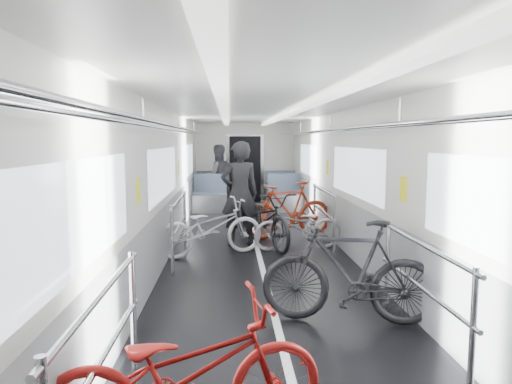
{
  "coord_description": "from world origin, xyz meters",
  "views": [
    {
      "loc": [
        -0.48,
        -6.97,
        1.91
      ],
      "look_at": [
        0.0,
        1.23,
        0.96
      ],
      "focal_mm": 32.0,
      "sensor_mm": 36.0,
      "label": 1
    }
  ],
  "objects_px": {
    "bike_left_near": "(186,373)",
    "bike_right_near": "(349,272)",
    "bike_right_far": "(289,210)",
    "bike_right_mid": "(298,226)",
    "bike_left_far": "(210,227)",
    "bike_aisle": "(266,219)",
    "person_seated": "(218,177)",
    "person_standing": "(240,194)"
  },
  "relations": [
    {
      "from": "bike_right_near",
      "to": "bike_aisle",
      "type": "height_order",
      "value": "bike_right_near"
    },
    {
      "from": "person_seated",
      "to": "bike_right_mid",
      "type": "bearing_deg",
      "value": 90.4
    },
    {
      "from": "bike_left_near",
      "to": "bike_right_near",
      "type": "distance_m",
      "value": 2.36
    },
    {
      "from": "bike_right_near",
      "to": "bike_right_far",
      "type": "height_order",
      "value": "bike_right_far"
    },
    {
      "from": "bike_left_far",
      "to": "bike_right_near",
      "type": "xyz_separation_m",
      "value": [
        1.55,
        -2.87,
        0.08
      ]
    },
    {
      "from": "bike_left_near",
      "to": "person_seated",
      "type": "height_order",
      "value": "person_seated"
    },
    {
      "from": "bike_right_mid",
      "to": "person_standing",
      "type": "distance_m",
      "value": 1.19
    },
    {
      "from": "bike_left_near",
      "to": "bike_right_far",
      "type": "bearing_deg",
      "value": -25.95
    },
    {
      "from": "bike_right_far",
      "to": "bike_right_near",
      "type": "bearing_deg",
      "value": -16.78
    },
    {
      "from": "bike_left_far",
      "to": "person_seated",
      "type": "bearing_deg",
      "value": -19.77
    },
    {
      "from": "bike_right_mid",
      "to": "bike_right_far",
      "type": "distance_m",
      "value": 0.99
    },
    {
      "from": "bike_right_far",
      "to": "bike_aisle",
      "type": "distance_m",
      "value": 0.88
    },
    {
      "from": "bike_left_far",
      "to": "bike_right_mid",
      "type": "height_order",
      "value": "bike_left_far"
    },
    {
      "from": "bike_right_mid",
      "to": "bike_right_far",
      "type": "relative_size",
      "value": 0.85
    },
    {
      "from": "bike_right_mid",
      "to": "bike_aisle",
      "type": "relative_size",
      "value": 0.82
    },
    {
      "from": "person_standing",
      "to": "person_seated",
      "type": "relative_size",
      "value": 1.07
    },
    {
      "from": "bike_aisle",
      "to": "bike_right_far",
      "type": "bearing_deg",
      "value": 35.47
    },
    {
      "from": "bike_right_far",
      "to": "bike_aisle",
      "type": "bearing_deg",
      "value": -53.08
    },
    {
      "from": "bike_right_mid",
      "to": "person_standing",
      "type": "height_order",
      "value": "person_standing"
    },
    {
      "from": "bike_left_far",
      "to": "bike_right_near",
      "type": "relative_size",
      "value": 0.99
    },
    {
      "from": "bike_left_near",
      "to": "bike_right_mid",
      "type": "height_order",
      "value": "bike_left_near"
    },
    {
      "from": "bike_right_mid",
      "to": "bike_left_near",
      "type": "bearing_deg",
      "value": -25.31
    },
    {
      "from": "bike_left_near",
      "to": "bike_aisle",
      "type": "xyz_separation_m",
      "value": [
        0.92,
        5.26,
        0.04
      ]
    },
    {
      "from": "bike_left_far",
      "to": "bike_right_far",
      "type": "distance_m",
      "value": 1.96
    },
    {
      "from": "bike_left_far",
      "to": "bike_right_far",
      "type": "height_order",
      "value": "bike_right_far"
    },
    {
      "from": "bike_left_near",
      "to": "bike_right_mid",
      "type": "bearing_deg",
      "value": -28.83
    },
    {
      "from": "bike_aisle",
      "to": "person_seated",
      "type": "distance_m",
      "value": 4.75
    },
    {
      "from": "bike_left_near",
      "to": "bike_right_near",
      "type": "bearing_deg",
      "value": -52.22
    },
    {
      "from": "bike_right_mid",
      "to": "bike_aisle",
      "type": "xyz_separation_m",
      "value": [
        -0.54,
        0.26,
        0.09
      ]
    },
    {
      "from": "bike_left_far",
      "to": "bike_aisle",
      "type": "xyz_separation_m",
      "value": [
        0.96,
        0.57,
        0.03
      ]
    },
    {
      "from": "bike_right_mid",
      "to": "bike_right_near",
      "type": "bearing_deg",
      "value": -8.17
    },
    {
      "from": "bike_left_far",
      "to": "person_standing",
      "type": "distance_m",
      "value": 0.96
    },
    {
      "from": "bike_right_mid",
      "to": "person_seated",
      "type": "xyz_separation_m",
      "value": [
        -1.51,
        4.89,
        0.47
      ]
    },
    {
      "from": "bike_left_far",
      "to": "bike_aisle",
      "type": "height_order",
      "value": "bike_aisle"
    },
    {
      "from": "bike_right_mid",
      "to": "person_seated",
      "type": "distance_m",
      "value": 5.14
    },
    {
      "from": "bike_left_near",
      "to": "person_standing",
      "type": "relative_size",
      "value": 0.94
    },
    {
      "from": "bike_left_near",
      "to": "bike_right_far",
      "type": "distance_m",
      "value": 6.15
    },
    {
      "from": "bike_aisle",
      "to": "person_standing",
      "type": "distance_m",
      "value": 0.64
    },
    {
      "from": "bike_right_mid",
      "to": "person_standing",
      "type": "xyz_separation_m",
      "value": [
        -1.01,
        0.36,
        0.53
      ]
    },
    {
      "from": "bike_aisle",
      "to": "person_seated",
      "type": "xyz_separation_m",
      "value": [
        -0.96,
        4.64,
        0.38
      ]
    },
    {
      "from": "person_standing",
      "to": "person_seated",
      "type": "height_order",
      "value": "person_standing"
    },
    {
      "from": "bike_right_near",
      "to": "bike_right_mid",
      "type": "height_order",
      "value": "bike_right_near"
    }
  ]
}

